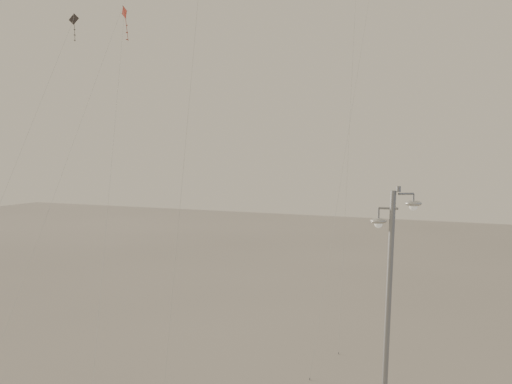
% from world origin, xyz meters
% --- Properties ---
extents(street_lamp, '(1.51, 0.89, 9.64)m').
position_xyz_m(street_lamp, '(6.85, 1.42, 5.14)').
color(street_lamp, gray).
rests_on(street_lamp, ground).
extents(kite_3, '(4.64, 8.88, 17.88)m').
position_xyz_m(kite_3, '(-8.26, 8.03, 12.96)').
color(kite_3, maroon).
rests_on(kite_3, ground).
extents(kite_6, '(1.48, 9.41, 18.08)m').
position_xyz_m(kite_6, '(-14.14, 9.19, 12.90)').
color(kite_6, '#322C2A').
rests_on(kite_6, ground).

